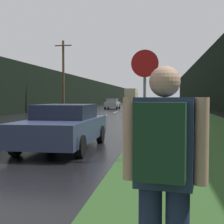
# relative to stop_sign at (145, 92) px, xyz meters

# --- Properties ---
(grass_verge) EXTENTS (6.00, 240.00, 0.02)m
(grass_verge) POSITION_rel_stop_sign_xyz_m (2.30, 32.85, -1.73)
(grass_verge) COLOR #2D5123
(grass_verge) RESTS_ON ground_plane
(lane_stripe_c) EXTENTS (0.12, 3.00, 0.01)m
(lane_stripe_c) POSITION_rel_stop_sign_xyz_m (-4.57, 5.19, -1.74)
(lane_stripe_c) COLOR silver
(lane_stripe_c) RESTS_ON ground_plane
(lane_stripe_d) EXTENTS (0.12, 3.00, 0.01)m
(lane_stripe_d) POSITION_rel_stop_sign_xyz_m (-4.57, 12.19, -1.74)
(lane_stripe_d) COLOR silver
(lane_stripe_d) RESTS_ON ground_plane
(lane_stripe_e) EXTENTS (0.12, 3.00, 0.01)m
(lane_stripe_e) POSITION_rel_stop_sign_xyz_m (-4.57, 19.19, -1.74)
(lane_stripe_e) COLOR silver
(lane_stripe_e) RESTS_ON ground_plane
(lane_stripe_f) EXTENTS (0.12, 3.00, 0.01)m
(lane_stripe_f) POSITION_rel_stop_sign_xyz_m (-4.57, 26.19, -1.74)
(lane_stripe_f) COLOR silver
(lane_stripe_f) RESTS_ON ground_plane
(treeline_far_side) EXTENTS (2.00, 140.00, 5.21)m
(treeline_far_side) POSITION_rel_stop_sign_xyz_m (-14.44, 42.85, 0.86)
(treeline_far_side) COLOR black
(treeline_far_side) RESTS_ON ground_plane
(treeline_near_side) EXTENTS (2.00, 140.00, 8.87)m
(treeline_near_side) POSITION_rel_stop_sign_xyz_m (8.30, 42.85, 2.69)
(treeline_near_side) COLOR black
(treeline_near_side) RESTS_ON ground_plane
(utility_pole_far) EXTENTS (1.80, 0.24, 7.54)m
(utility_pole_far) POSITION_rel_stop_sign_xyz_m (-9.74, 23.61, 2.16)
(utility_pole_far) COLOR #4C3823
(utility_pole_far) RESTS_ON ground_plane
(stop_sign) EXTENTS (0.70, 0.07, 2.82)m
(stop_sign) POSITION_rel_stop_sign_xyz_m (0.00, 0.00, 0.00)
(stop_sign) COLOR slate
(stop_sign) RESTS_ON ground_plane
(hitchhiker_with_backpack) EXTENTS (0.64, 0.48, 1.85)m
(hitchhiker_with_backpack) POSITION_rel_stop_sign_xyz_m (0.44, -5.62, -0.68)
(hitchhiker_with_backpack) COLOR #1E2847
(hitchhiker_with_backpack) RESTS_ON ground_plane
(car_passing_near) EXTENTS (2.05, 4.52, 1.39)m
(car_passing_near) POSITION_rel_stop_sign_xyz_m (-2.63, 1.54, -1.04)
(car_passing_near) COLOR #2D3856
(car_passing_near) RESTS_ON ground_plane
(car_passing_far) EXTENTS (1.87, 4.32, 1.53)m
(car_passing_far) POSITION_rel_stop_sign_xyz_m (-2.63, 26.74, -0.96)
(car_passing_far) COLOR maroon
(car_passing_far) RESTS_ON ground_plane
(car_oncoming) EXTENTS (1.82, 4.39, 1.47)m
(car_oncoming) POSITION_rel_stop_sign_xyz_m (-6.51, 36.20, -1.00)
(car_oncoming) COLOR #9E9EA3
(car_oncoming) RESTS_ON ground_plane
(delivery_truck) EXTENTS (2.64, 8.01, 3.64)m
(delivery_truck) POSITION_rel_stop_sign_xyz_m (-6.51, 64.88, 0.16)
(delivery_truck) COLOR #6E684F
(delivery_truck) RESTS_ON ground_plane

